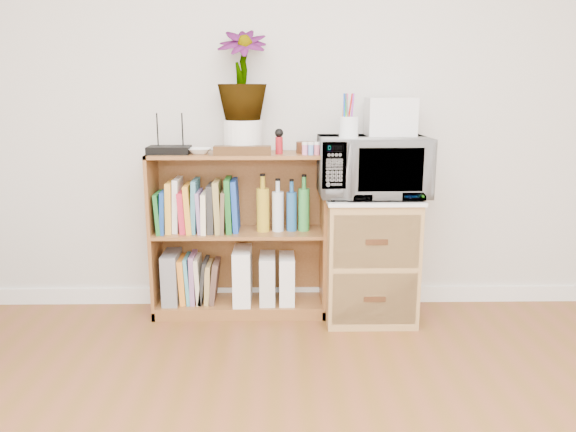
{
  "coord_description": "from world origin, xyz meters",
  "views": [
    {
      "loc": [
        -0.12,
        -1.06,
        1.3
      ],
      "look_at": [
        -0.07,
        1.95,
        0.62
      ],
      "focal_mm": 35.0,
      "sensor_mm": 36.0,
      "label": 1
    }
  ],
  "objects": [
    {
      "name": "white_bowl",
      "position": [
        -0.56,
        2.07,
        0.97
      ],
      "size": [
        0.13,
        0.13,
        0.03
      ],
      "primitive_type": "imported",
      "color": "silver",
      "rests_on": "bookshelf"
    },
    {
      "name": "trinket_box",
      "position": [
        -0.32,
        2.0,
        0.98
      ],
      "size": [
        0.31,
        0.08,
        0.05
      ],
      "primitive_type": "cube",
      "color": "#34200E",
      "rests_on": "bookshelf"
    },
    {
      "name": "liquor_bottles",
      "position": [
        -0.1,
        2.1,
        0.65
      ],
      "size": [
        0.31,
        0.07,
        0.32
      ],
      "color": "gold",
      "rests_on": "bookshelf"
    },
    {
      "name": "cookbooks",
      "position": [
        -0.58,
        2.1,
        0.64
      ],
      "size": [
        0.47,
        0.2,
        0.31
      ],
      "color": "#1C6929",
      "rests_on": "bookshelf"
    },
    {
      "name": "plant_pot",
      "position": [
        -0.32,
        2.12,
        1.04
      ],
      "size": [
        0.22,
        0.22,
        0.18
      ],
      "primitive_type": "cylinder",
      "color": "white",
      "rests_on": "bookshelf"
    },
    {
      "name": "magazine_holder_left",
      "position": [
        -0.33,
        2.09,
        0.23
      ],
      "size": [
        0.1,
        0.26,
        0.32
      ],
      "primitive_type": "cube",
      "color": "white",
      "rests_on": "bookshelf"
    },
    {
      "name": "paint_jars",
      "position": [
        0.06,
        2.01,
        0.98
      ],
      "size": [
        0.11,
        0.04,
        0.05
      ],
      "primitive_type": "cube",
      "color": "#CD7293",
      "rests_on": "bookshelf"
    },
    {
      "name": "potted_plant",
      "position": [
        -0.32,
        2.12,
        1.38
      ],
      "size": [
        0.27,
        0.27,
        0.49
      ],
      "primitive_type": "imported",
      "color": "#3C7C31",
      "rests_on": "plant_pot"
    },
    {
      "name": "file_box",
      "position": [
        -0.75,
        2.1,
        0.22
      ],
      "size": [
        0.09,
        0.24,
        0.3
      ],
      "primitive_type": "cube",
      "color": "slate",
      "rests_on": "bookshelf"
    },
    {
      "name": "bookshelf",
      "position": [
        -0.35,
        2.1,
        0.47
      ],
      "size": [
        1.0,
        0.3,
        0.95
      ],
      "primitive_type": "cube",
      "color": "brown",
      "rests_on": "ground"
    },
    {
      "name": "wooden_bowl",
      "position": [
        0.03,
        2.11,
        0.98
      ],
      "size": [
        0.11,
        0.11,
        0.06
      ],
      "primitive_type": "cylinder",
      "color": "#3C2310",
      "rests_on": "bookshelf"
    },
    {
      "name": "wicker_unit",
      "position": [
        0.4,
        2.02,
        0.35
      ],
      "size": [
        0.5,
        0.45,
        0.7
      ],
      "primitive_type": "cube",
      "color": "#9E7542",
      "rests_on": "ground"
    },
    {
      "name": "kokeshi_doll",
      "position": [
        -0.12,
        2.06,
        1.0
      ],
      "size": [
        0.04,
        0.04,
        0.09
      ],
      "primitive_type": "cylinder",
      "color": "maroon",
      "rests_on": "bookshelf"
    },
    {
      "name": "router",
      "position": [
        -0.73,
        2.08,
        0.97
      ],
      "size": [
        0.23,
        0.16,
        0.04
      ],
      "primitive_type": "cube",
      "color": "black",
      "rests_on": "bookshelf"
    },
    {
      "name": "microwave",
      "position": [
        0.4,
        2.02,
        0.88
      ],
      "size": [
        0.6,
        0.41,
        0.33
      ],
      "primitive_type": "imported",
      "rotation": [
        0.0,
        0.0,
        0.02
      ],
      "color": "silver",
      "rests_on": "wicker_unit"
    },
    {
      "name": "skirting_board",
      "position": [
        0.0,
        2.24,
        0.05
      ],
      "size": [
        4.0,
        0.02,
        0.1
      ],
      "primitive_type": "cube",
      "color": "white",
      "rests_on": "ground"
    },
    {
      "name": "magazine_holder_right",
      "position": [
        -0.07,
        2.09,
        0.21
      ],
      "size": [
        0.09,
        0.22,
        0.28
      ],
      "primitive_type": "cube",
      "color": "white",
      "rests_on": "bookshelf"
    },
    {
      "name": "lower_books",
      "position": [
        -0.59,
        2.1,
        0.2
      ],
      "size": [
        0.24,
        0.19,
        0.29
      ],
      "color": "orange",
      "rests_on": "bookshelf"
    },
    {
      "name": "pen_cup",
      "position": [
        0.25,
        1.95,
        1.1
      ],
      "size": [
        0.1,
        0.1,
        0.11
      ],
      "primitive_type": "cylinder",
      "color": "silver",
      "rests_on": "microwave"
    },
    {
      "name": "small_appliance",
      "position": [
        0.5,
        2.1,
        1.15
      ],
      "size": [
        0.26,
        0.22,
        0.21
      ],
      "primitive_type": "cube",
      "color": "silver",
      "rests_on": "microwave"
    },
    {
      "name": "magazine_holder_mid",
      "position": [
        -0.19,
        2.09,
        0.21
      ],
      "size": [
        0.09,
        0.23,
        0.28
      ],
      "primitive_type": "cube",
      "color": "silver",
      "rests_on": "bookshelf"
    }
  ]
}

